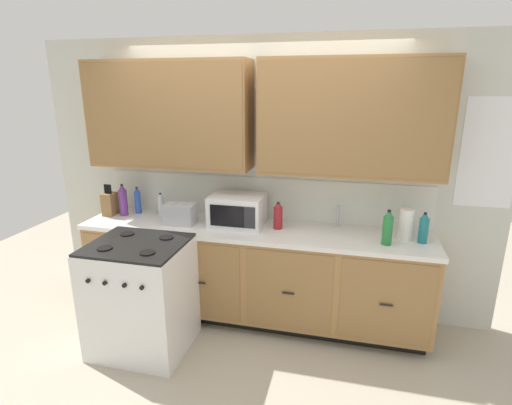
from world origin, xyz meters
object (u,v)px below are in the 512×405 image
paper_towel_roll (406,224)px  bottle_teal (424,228)px  bottle_violet (123,200)px  knife_block (110,203)px  bottle_blue (138,200)px  bottle_red (278,216)px  toaster (180,214)px  bottle_green (388,228)px  bottle_clear (161,204)px  microwave (237,210)px  stove_range (141,296)px

paper_towel_roll → bottle_teal: size_ratio=1.01×
bottle_violet → knife_block: bearing=-171.3°
paper_towel_roll → bottle_blue: bottle_blue is taller
paper_towel_roll → bottle_violet: 2.62m
bottle_teal → bottle_red: bearing=177.4°
bottle_red → toaster: bearing=-174.4°
bottle_green → bottle_clear: bottle_green is taller
bottle_clear → bottle_teal: bottle_teal is taller
knife_block → bottle_green: bearing=-3.5°
microwave → knife_block: bearing=-179.9°
toaster → bottle_blue: bearing=159.4°
bottle_clear → bottle_red: size_ratio=0.91×
bottle_green → bottle_red: 0.93m
toaster → bottle_teal: 2.10m
bottle_green → bottle_teal: bearing=20.3°
bottle_red → paper_towel_roll: bearing=-0.3°
microwave → paper_towel_roll: microwave is taller
paper_towel_roll → bottle_blue: 2.52m
knife_block → bottle_blue: bearing=26.2°
microwave → bottle_green: bearing=-7.2°
bottle_green → bottle_teal: bottle_green is taller
paper_towel_roll → bottle_red: bearing=179.7°
toaster → bottle_green: size_ratio=0.97×
toaster → bottle_red: bottle_red is taller
toaster → bottle_red: bearing=5.6°
bottle_teal → bottle_blue: bearing=176.3°
bottle_teal → paper_towel_roll: bearing=159.3°
bottle_violet → bottle_red: 1.55m
bottle_clear → stove_range: bearing=-77.1°
bottle_red → stove_range: bearing=-146.4°
microwave → bottle_violet: size_ratio=1.53×
toaster → bottle_teal: bearing=0.9°
paper_towel_roll → bottle_clear: (-2.27, 0.12, -0.02)m
bottle_teal → bottle_green: bearing=-159.7°
toaster → bottle_red: size_ratio=1.14×
toaster → bottle_violet: 0.66m
toaster → bottle_clear: (-0.30, 0.21, 0.01)m
toaster → paper_towel_roll: 1.98m
stove_range → bottle_violet: 1.06m
bottle_red → bottle_teal: size_ratio=0.96×
paper_towel_roll → bottle_violet: size_ratio=0.83×
bottle_red → bottle_teal: bottle_teal is taller
stove_range → bottle_clear: (-0.18, 0.79, 0.55)m
microwave → toaster: 0.53m
microwave → bottle_blue: 1.07m
knife_block → bottle_clear: bearing=13.8°
bottle_violet → bottle_red: size_ratio=1.27×
bottle_clear → bottle_teal: bearing=-4.1°
paper_towel_roll → bottle_blue: (-2.52, 0.12, 0.00)m
knife_block → bottle_blue: knife_block is taller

